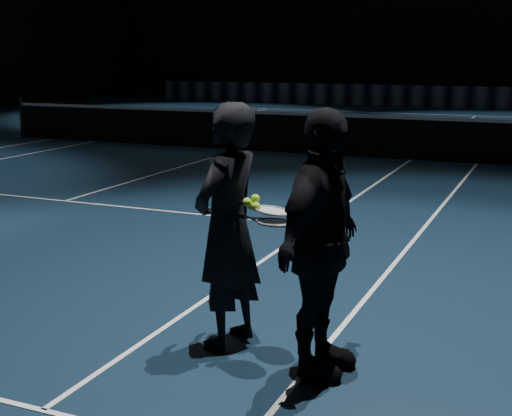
# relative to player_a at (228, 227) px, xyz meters

# --- Properties ---
(floor) EXTENTS (36.00, 36.00, 0.00)m
(floor) POSITION_rel_player_a_xyz_m (-4.75, 10.40, -0.96)
(floor) COLOR black
(floor) RESTS_ON ground
(court_lines) EXTENTS (10.98, 23.78, 0.01)m
(court_lines) POSITION_rel_player_a_xyz_m (-4.75, 10.40, -0.96)
(court_lines) COLOR white
(court_lines) RESTS_ON floor
(net_post_left) EXTENTS (0.10, 0.10, 1.10)m
(net_post_left) POSITION_rel_player_a_xyz_m (-11.15, 10.40, -0.41)
(net_post_left) COLOR black
(net_post_left) RESTS_ON floor
(net_mesh) EXTENTS (12.80, 0.02, 0.86)m
(net_mesh) POSITION_rel_player_a_xyz_m (-4.75, 10.40, -0.51)
(net_mesh) COLOR black
(net_mesh) RESTS_ON floor
(net_tape) EXTENTS (12.80, 0.03, 0.07)m
(net_tape) POSITION_rel_player_a_xyz_m (-4.75, 10.40, -0.05)
(net_tape) COLOR white
(net_tape) RESTS_ON net_mesh
(sponsor_backdrop) EXTENTS (22.00, 0.15, 0.90)m
(sponsor_backdrop) POSITION_rel_player_a_xyz_m (-4.75, 25.90, -0.51)
(sponsor_backdrop) COLOR black
(sponsor_backdrop) RESTS_ON floor
(player_a) EXTENTS (0.56, 0.76, 1.92)m
(player_a) POSITION_rel_player_a_xyz_m (0.00, 0.00, 0.00)
(player_a) COLOR black
(player_a) RESTS_ON floor
(player_b) EXTENTS (0.59, 1.17, 1.92)m
(player_b) POSITION_rel_player_a_xyz_m (0.82, -0.21, 0.00)
(player_b) COLOR black
(player_b) RESTS_ON floor
(racket_lower) EXTENTS (0.71, 0.38, 0.03)m
(racket_lower) POSITION_rel_player_a_xyz_m (0.44, -0.11, 0.10)
(racket_lower) COLOR black
(racket_lower) RESTS_ON player_a
(racket_upper) EXTENTS (0.71, 0.33, 0.10)m
(racket_upper) POSITION_rel_player_a_xyz_m (0.40, -0.06, 0.17)
(racket_upper) COLOR black
(racket_upper) RESTS_ON player_b
(tennis_balls) EXTENTS (0.12, 0.10, 0.12)m
(tennis_balls) POSITION_rel_player_a_xyz_m (0.25, -0.06, 0.22)
(tennis_balls) COLOR #A2D02C
(tennis_balls) RESTS_ON racket_upper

